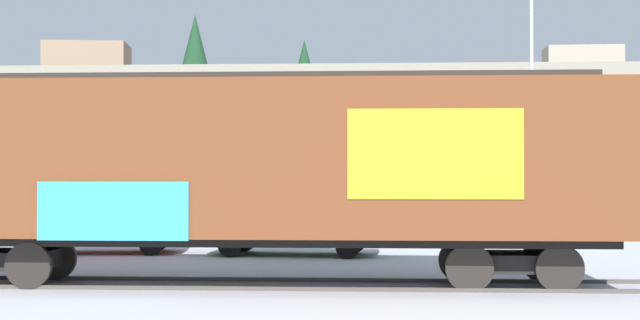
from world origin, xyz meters
TOP-DOWN VIEW (x-y plane):
  - ground_plane at (0.00, 0.00)m, footprint 260.00×260.00m
  - track at (-2.37, -0.00)m, footprint 60.00×2.60m
  - freight_car at (-0.89, -0.00)m, footprint 14.62×2.90m
  - flagpole at (7.14, 11.76)m, footprint 0.65×1.40m
  - hillside at (0.02, 64.94)m, footprint 129.43×34.91m
  - parked_car_red at (-6.22, 6.65)m, footprint 4.93×2.36m
  - parked_car_green at (-0.58, 6.39)m, footprint 4.83×2.24m

SIDE VIEW (x-z plane):
  - ground_plane at x=0.00m, z-range 0.00..0.00m
  - track at x=-2.37m, z-range 0.00..0.08m
  - parked_car_green at x=-0.58m, z-range -0.01..1.67m
  - parked_car_red at x=-6.22m, z-range 0.01..1.74m
  - freight_car at x=-0.89m, z-range 0.32..4.62m
  - hillside at x=0.02m, z-range -2.43..13.08m
  - flagpole at x=7.14m, z-range 1.21..11.21m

